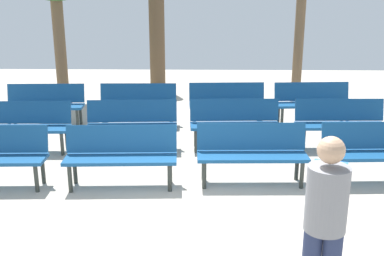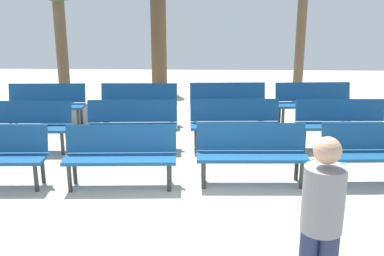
{
  "view_description": "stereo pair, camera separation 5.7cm",
  "coord_description": "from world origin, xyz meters",
  "px_view_note": "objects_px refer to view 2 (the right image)",
  "views": [
    {
      "loc": [
        0.18,
        -4.75,
        2.72
      ],
      "look_at": [
        0.0,
        2.61,
        0.55
      ],
      "focal_mm": 43.22,
      "sensor_mm": 36.0,
      "label": 1
    },
    {
      "loc": [
        0.23,
        -4.75,
        2.72
      ],
      "look_at": [
        0.0,
        2.61,
        0.55
      ],
      "focal_mm": 43.22,
      "sensor_mm": 36.0,
      "label": 2
    }
  ],
  "objects_px": {
    "bench_r2_c3": "(314,101)",
    "bench_r1_c1": "(132,122)",
    "bench_r2_c0": "(46,102)",
    "bench_r0_c2": "(251,150)",
    "bench_r2_c1": "(139,102)",
    "bench_r2_c2": "(228,101)",
    "bench_r1_c0": "(25,123)",
    "visitor_with_backpack": "(322,219)",
    "bench_r0_c3": "(377,149)",
    "bench_r1_c2": "(235,121)",
    "bench_r1_c3": "(341,121)",
    "tree_2": "(159,35)",
    "bench_r0_c1": "(121,152)",
    "tree_1": "(300,42)"
  },
  "relations": [
    {
      "from": "bench_r0_c1",
      "to": "bench_r0_c3",
      "type": "distance_m",
      "value": 3.76
    },
    {
      "from": "visitor_with_backpack",
      "to": "bench_r0_c2",
      "type": "bearing_deg",
      "value": -66.47
    },
    {
      "from": "bench_r1_c0",
      "to": "bench_r2_c2",
      "type": "xyz_separation_m",
      "value": [
        3.65,
        1.84,
        0.0
      ]
    },
    {
      "from": "bench_r0_c1",
      "to": "bench_r0_c2",
      "type": "height_order",
      "value": "same"
    },
    {
      "from": "bench_r0_c3",
      "to": "bench_r1_c2",
      "type": "relative_size",
      "value": 1.0
    },
    {
      "from": "bench_r2_c0",
      "to": "bench_r2_c3",
      "type": "height_order",
      "value": "same"
    },
    {
      "from": "bench_r2_c3",
      "to": "bench_r0_c3",
      "type": "bearing_deg",
      "value": -89.95
    },
    {
      "from": "bench_r2_c2",
      "to": "bench_r2_c3",
      "type": "xyz_separation_m",
      "value": [
        1.83,
        0.08,
        0.0
      ]
    },
    {
      "from": "bench_r1_c0",
      "to": "bench_r2_c2",
      "type": "relative_size",
      "value": 0.99
    },
    {
      "from": "bench_r0_c3",
      "to": "bench_r2_c2",
      "type": "bearing_deg",
      "value": 121.05
    },
    {
      "from": "bench_r1_c1",
      "to": "bench_r1_c2",
      "type": "xyz_separation_m",
      "value": [
        1.84,
        0.12,
        0.0
      ]
    },
    {
      "from": "visitor_with_backpack",
      "to": "tree_1",
      "type": "bearing_deg",
      "value": -81.56
    },
    {
      "from": "bench_r1_c0",
      "to": "bench_r0_c3",
      "type": "bearing_deg",
      "value": -13.91
    },
    {
      "from": "bench_r1_c1",
      "to": "bench_r1_c3",
      "type": "relative_size",
      "value": 1.01
    },
    {
      "from": "bench_r1_c3",
      "to": "tree_2",
      "type": "height_order",
      "value": "tree_2"
    },
    {
      "from": "bench_r1_c1",
      "to": "tree_2",
      "type": "relative_size",
      "value": 0.52
    },
    {
      "from": "bench_r2_c3",
      "to": "bench_r2_c1",
      "type": "bearing_deg",
      "value": 179.18
    },
    {
      "from": "bench_r2_c3",
      "to": "bench_r1_c1",
      "type": "bearing_deg",
      "value": -157.98
    },
    {
      "from": "bench_r0_c3",
      "to": "bench_r2_c1",
      "type": "height_order",
      "value": "same"
    },
    {
      "from": "bench_r1_c1",
      "to": "bench_r1_c2",
      "type": "height_order",
      "value": "same"
    },
    {
      "from": "bench_r2_c1",
      "to": "bench_r2_c2",
      "type": "distance_m",
      "value": 1.88
    },
    {
      "from": "tree_1",
      "to": "bench_r2_c0",
      "type": "bearing_deg",
      "value": -157.18
    },
    {
      "from": "bench_r2_c1",
      "to": "bench_r2_c3",
      "type": "relative_size",
      "value": 0.99
    },
    {
      "from": "bench_r2_c1",
      "to": "visitor_with_backpack",
      "type": "bearing_deg",
      "value": -70.03
    },
    {
      "from": "bench_r1_c0",
      "to": "visitor_with_backpack",
      "type": "height_order",
      "value": "visitor_with_backpack"
    },
    {
      "from": "bench_r0_c3",
      "to": "bench_r2_c2",
      "type": "distance_m",
      "value": 3.69
    },
    {
      "from": "bench_r1_c3",
      "to": "bench_r2_c0",
      "type": "bearing_deg",
      "value": 165.45
    },
    {
      "from": "bench_r1_c3",
      "to": "visitor_with_backpack",
      "type": "height_order",
      "value": "visitor_with_backpack"
    },
    {
      "from": "bench_r2_c2",
      "to": "bench_r2_c3",
      "type": "height_order",
      "value": "same"
    },
    {
      "from": "bench_r1_c0",
      "to": "bench_r2_c3",
      "type": "distance_m",
      "value": 5.8
    },
    {
      "from": "bench_r0_c2",
      "to": "bench_r2_c1",
      "type": "relative_size",
      "value": 1.0
    },
    {
      "from": "bench_r1_c1",
      "to": "bench_r2_c0",
      "type": "xyz_separation_m",
      "value": [
        -2.04,
        1.46,
        0.0
      ]
    },
    {
      "from": "bench_r2_c1",
      "to": "bench_r1_c2",
      "type": "bearing_deg",
      "value": -38.18
    },
    {
      "from": "bench_r1_c0",
      "to": "bench_r2_c1",
      "type": "xyz_separation_m",
      "value": [
        1.77,
        1.7,
        0.0
      ]
    },
    {
      "from": "bench_r2_c3",
      "to": "tree_2",
      "type": "relative_size",
      "value": 0.52
    },
    {
      "from": "bench_r0_c1",
      "to": "tree_1",
      "type": "distance_m",
      "value": 6.62
    },
    {
      "from": "bench_r0_c2",
      "to": "bench_r2_c0",
      "type": "bearing_deg",
      "value": 142.16
    },
    {
      "from": "bench_r2_c3",
      "to": "tree_2",
      "type": "distance_m",
      "value": 5.2
    },
    {
      "from": "bench_r0_c3",
      "to": "bench_r1_c0",
      "type": "bearing_deg",
      "value": 165.01
    },
    {
      "from": "bench_r2_c0",
      "to": "bench_r0_c2",
      "type": "bearing_deg",
      "value": -39.04
    },
    {
      "from": "bench_r0_c3",
      "to": "bench_r1_c2",
      "type": "distance_m",
      "value": 2.5
    },
    {
      "from": "bench_r2_c0",
      "to": "tree_1",
      "type": "relative_size",
      "value": 0.53
    },
    {
      "from": "bench_r0_c2",
      "to": "bench_r1_c0",
      "type": "height_order",
      "value": "same"
    },
    {
      "from": "bench_r1_c2",
      "to": "bench_r2_c3",
      "type": "xyz_separation_m",
      "value": [
        1.76,
        1.66,
        0.0
      ]
    },
    {
      "from": "bench_r1_c1",
      "to": "bench_r0_c1",
      "type": "bearing_deg",
      "value": -90.27
    },
    {
      "from": "tree_2",
      "to": "visitor_with_backpack",
      "type": "relative_size",
      "value": 1.9
    },
    {
      "from": "tree_1",
      "to": "bench_r1_c1",
      "type": "bearing_deg",
      "value": -133.41
    },
    {
      "from": "tree_2",
      "to": "visitor_with_backpack",
      "type": "bearing_deg",
      "value": -76.62
    },
    {
      "from": "bench_r2_c0",
      "to": "tree_2",
      "type": "relative_size",
      "value": 0.52
    },
    {
      "from": "bench_r1_c0",
      "to": "bench_r1_c3",
      "type": "relative_size",
      "value": 1.0
    }
  ]
}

